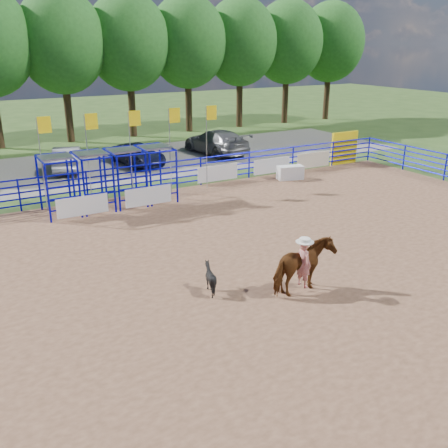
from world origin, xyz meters
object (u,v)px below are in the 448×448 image
Objects in this scene: announcer_table at (290,173)px; car_b at (68,158)px; calf at (210,278)px; car_c at (138,154)px; car_d at (216,142)px; horse_and_rider at (303,264)px.

car_b reaches higher than announcer_table.
car_c reaches higher than calf.
car_b is 9.88m from car_d.
car_c is 0.82× the size of car_d.
horse_and_rider reaches higher than car_c.
horse_and_rider is 19.31m from car_b.
announcer_table is 13.86m from calf.
horse_and_rider reaches higher than calf.
announcer_table is at bearing 157.15° from car_b.
car_b is (-10.14, 8.19, 0.32)m from announcer_table.
car_c is (4.01, 17.09, 0.18)m from calf.
horse_and_rider is at bearing -124.97° from announcer_table.
announcer_table is 1.59× the size of calf.
car_b reaches higher than car_c.
calf is at bearing 149.42° from horse_and_rider.
calf is at bearing 106.37° from car_b.
horse_and_rider is at bearing -99.42° from car_c.
car_c is at bearing -1.36° from car_d.
announcer_table is 9.66m from car_c.
calf is 0.16× the size of car_d.
car_b is 0.94× the size of car_c.
car_d is at bearing -164.64° from car_b.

